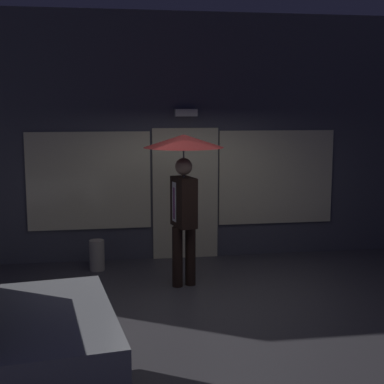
{
  "coord_description": "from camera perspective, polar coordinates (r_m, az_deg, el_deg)",
  "views": [
    {
      "loc": [
        -1.29,
        -6.9,
        2.56
      ],
      "look_at": [
        -0.12,
        0.7,
        1.36
      ],
      "focal_mm": 51.76,
      "sensor_mm": 36.0,
      "label": 1
    }
  ],
  "objects": [
    {
      "name": "ground_plane",
      "position": [
        7.47,
        1.74,
        -11.18
      ],
      "size": [
        18.0,
        18.0,
        0.0
      ],
      "primitive_type": "plane",
      "color": "#423F44"
    },
    {
      "name": "building_facade",
      "position": [
        9.35,
        -0.84,
        5.52
      ],
      "size": [
        10.81,
        0.48,
        4.07
      ],
      "color": "#4C4C56",
      "rests_on": "ground"
    },
    {
      "name": "person_with_umbrella",
      "position": [
        7.71,
        -0.87,
        2.46
      ],
      "size": [
        1.12,
        1.12,
        2.17
      ],
      "rotation": [
        0.0,
        0.0,
        1.81
      ],
      "color": "black",
      "rests_on": "ground"
    },
    {
      "name": "sidewalk_bollard",
      "position": [
        8.86,
        -9.77,
        -6.44
      ],
      "size": [
        0.23,
        0.23,
        0.48
      ],
      "primitive_type": "cylinder",
      "color": "#B2A899",
      "rests_on": "ground"
    }
  ]
}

